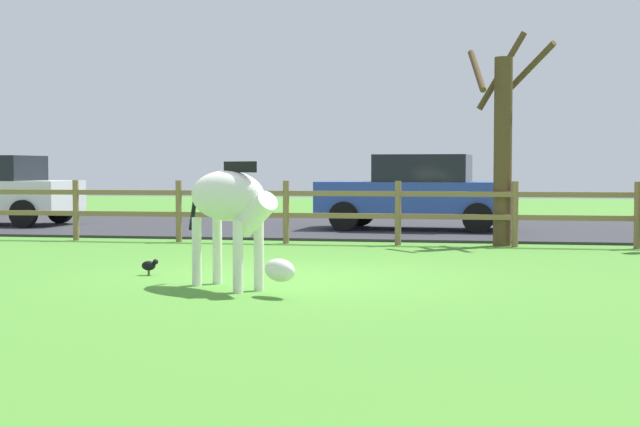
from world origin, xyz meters
name	(u,v)px	position (x,y,z in m)	size (l,w,h in m)	color
ground_plane	(286,278)	(0.00, 0.00, 0.00)	(60.00, 60.00, 0.00)	#47842D
parking_asphalt	(376,227)	(0.00, 9.30, 0.03)	(28.00, 7.40, 0.05)	#2D2D33
paddock_fence	(341,208)	(-0.10, 5.00, 0.64)	(21.92, 0.11, 1.11)	olive
bare_tree	(503,141)	(2.67, 5.20, 1.80)	(1.51, 1.49, 3.71)	#513A23
zebra	(231,206)	(-0.37, -1.12, 0.93)	(1.60, 1.39, 1.41)	white
crow_on_grass	(150,265)	(-1.73, -0.04, 0.13)	(0.22, 0.10, 0.20)	black
parked_car_blue	(418,192)	(0.98, 8.40, 0.84)	(4.10, 2.10, 1.56)	#2D4CAD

